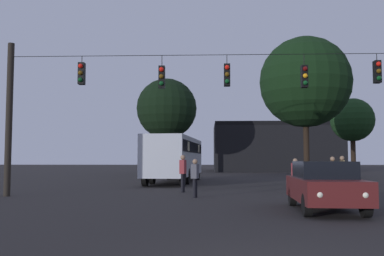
{
  "coord_description": "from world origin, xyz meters",
  "views": [
    {
      "loc": [
        -0.97,
        -6.35,
        1.6
      ],
      "look_at": [
        -1.63,
        11.13,
        2.85
      ],
      "focal_mm": 40.31,
      "sensor_mm": 36.0,
      "label": 1
    }
  ],
  "objects_px": {
    "pedestrian_trailing": "(342,170)",
    "city_bus": "(175,155)",
    "pedestrian_crossing_left": "(295,174)",
    "pedestrian_near_bus": "(195,176)",
    "pedestrian_crossing_right": "(333,171)",
    "car_near_right": "(324,185)",
    "tree_left_silhouette": "(305,82)",
    "tree_right_far": "(167,109)",
    "pedestrian_crossing_center": "(183,171)",
    "tree_behind_building": "(352,120)"
  },
  "relations": [
    {
      "from": "tree_behind_building",
      "to": "car_near_right",
      "type": "bearing_deg",
      "value": -110.39
    },
    {
      "from": "pedestrian_crossing_left",
      "to": "tree_left_silhouette",
      "type": "xyz_separation_m",
      "value": [
        1.93,
        6.22,
        5.4
      ]
    },
    {
      "from": "tree_behind_building",
      "to": "pedestrian_crossing_center",
      "type": "bearing_deg",
      "value": -130.11
    },
    {
      "from": "car_near_right",
      "to": "tree_left_silhouette",
      "type": "bearing_deg",
      "value": 79.52
    },
    {
      "from": "pedestrian_crossing_center",
      "to": "tree_left_silhouette",
      "type": "relative_size",
      "value": 0.2
    },
    {
      "from": "pedestrian_crossing_center",
      "to": "pedestrian_crossing_right",
      "type": "distance_m",
      "value": 7.48
    },
    {
      "from": "pedestrian_crossing_right",
      "to": "city_bus",
      "type": "bearing_deg",
      "value": 138.39
    },
    {
      "from": "pedestrian_crossing_right",
      "to": "tree_behind_building",
      "type": "relative_size",
      "value": 0.26
    },
    {
      "from": "pedestrian_trailing",
      "to": "city_bus",
      "type": "bearing_deg",
      "value": 144.46
    },
    {
      "from": "car_near_right",
      "to": "tree_left_silhouette",
      "type": "relative_size",
      "value": 0.48
    },
    {
      "from": "pedestrian_crossing_left",
      "to": "pedestrian_trailing",
      "type": "distance_m",
      "value": 3.76
    },
    {
      "from": "city_bus",
      "to": "pedestrian_crossing_center",
      "type": "bearing_deg",
      "value": -83.15
    },
    {
      "from": "pedestrian_crossing_right",
      "to": "tree_right_far",
      "type": "relative_size",
      "value": 0.17
    },
    {
      "from": "city_bus",
      "to": "pedestrian_crossing_right",
      "type": "xyz_separation_m",
      "value": [
        8.43,
        -7.49,
        -0.9
      ]
    },
    {
      "from": "pedestrian_crossing_center",
      "to": "pedestrian_near_bus",
      "type": "distance_m",
      "value": 2.85
    },
    {
      "from": "pedestrian_near_bus",
      "to": "tree_right_far",
      "type": "xyz_separation_m",
      "value": [
        -3.74,
        26.31,
        5.88
      ]
    },
    {
      "from": "tree_behind_building",
      "to": "pedestrian_trailing",
      "type": "bearing_deg",
      "value": -110.51
    },
    {
      "from": "city_bus",
      "to": "pedestrian_near_bus",
      "type": "bearing_deg",
      "value": -81.48
    },
    {
      "from": "city_bus",
      "to": "tree_right_far",
      "type": "xyz_separation_m",
      "value": [
        -2.05,
        14.98,
        4.9
      ]
    },
    {
      "from": "city_bus",
      "to": "pedestrian_crossing_left",
      "type": "relative_size",
      "value": 6.91
    },
    {
      "from": "car_near_right",
      "to": "tree_right_far",
      "type": "xyz_separation_m",
      "value": [
        -7.88,
        30.66,
        5.97
      ]
    },
    {
      "from": "tree_left_silhouette",
      "to": "pedestrian_crossing_center",
      "type": "bearing_deg",
      "value": -141.1
    },
    {
      "from": "tree_left_silhouette",
      "to": "tree_behind_building",
      "type": "xyz_separation_m",
      "value": [
        6.14,
        10.03,
        -1.47
      ]
    },
    {
      "from": "pedestrian_crossing_left",
      "to": "tree_right_far",
      "type": "bearing_deg",
      "value": 109.21
    },
    {
      "from": "city_bus",
      "to": "pedestrian_crossing_left",
      "type": "distance_m",
      "value": 10.99
    },
    {
      "from": "pedestrian_trailing",
      "to": "tree_left_silhouette",
      "type": "xyz_separation_m",
      "value": [
        -0.96,
        3.82,
        5.31
      ]
    },
    {
      "from": "pedestrian_near_bus",
      "to": "tree_behind_building",
      "type": "relative_size",
      "value": 0.24
    },
    {
      "from": "pedestrian_trailing",
      "to": "tree_left_silhouette",
      "type": "relative_size",
      "value": 0.19
    },
    {
      "from": "pedestrian_crossing_right",
      "to": "tree_left_silhouette",
      "type": "height_order",
      "value": "tree_left_silhouette"
    },
    {
      "from": "pedestrian_crossing_center",
      "to": "pedestrian_near_bus",
      "type": "xyz_separation_m",
      "value": [
        0.67,
        -2.77,
        -0.13
      ]
    },
    {
      "from": "pedestrian_crossing_right",
      "to": "tree_behind_building",
      "type": "xyz_separation_m",
      "value": [
        5.94,
        14.78,
        3.86
      ]
    },
    {
      "from": "city_bus",
      "to": "pedestrian_crossing_center",
      "type": "relative_size",
      "value": 6.26
    },
    {
      "from": "pedestrian_crossing_left",
      "to": "pedestrian_crossing_center",
      "type": "bearing_deg",
      "value": 175.6
    },
    {
      "from": "pedestrian_crossing_center",
      "to": "pedestrian_trailing",
      "type": "height_order",
      "value": "pedestrian_crossing_center"
    },
    {
      "from": "pedestrian_crossing_right",
      "to": "pedestrian_trailing",
      "type": "distance_m",
      "value": 1.2
    },
    {
      "from": "pedestrian_trailing",
      "to": "car_near_right",
      "type": "bearing_deg",
      "value": -110.2
    },
    {
      "from": "city_bus",
      "to": "pedestrian_near_bus",
      "type": "distance_m",
      "value": 11.49
    },
    {
      "from": "city_bus",
      "to": "pedestrian_trailing",
      "type": "xyz_separation_m",
      "value": [
        9.19,
        -6.56,
        -0.87
      ]
    },
    {
      "from": "pedestrian_crossing_right",
      "to": "pedestrian_near_bus",
      "type": "xyz_separation_m",
      "value": [
        -6.74,
        -3.83,
        -0.08
      ]
    },
    {
      "from": "pedestrian_near_bus",
      "to": "tree_left_silhouette",
      "type": "distance_m",
      "value": 12.07
    },
    {
      "from": "city_bus",
      "to": "tree_left_silhouette",
      "type": "relative_size",
      "value": 1.23
    },
    {
      "from": "pedestrian_crossing_center",
      "to": "pedestrian_trailing",
      "type": "distance_m",
      "value": 8.4
    },
    {
      "from": "car_near_right",
      "to": "pedestrian_crossing_left",
      "type": "distance_m",
      "value": 6.74
    },
    {
      "from": "city_bus",
      "to": "pedestrian_near_bus",
      "type": "xyz_separation_m",
      "value": [
        1.7,
        -11.32,
        -0.97
      ]
    },
    {
      "from": "pedestrian_crossing_center",
      "to": "pedestrian_crossing_right",
      "type": "relative_size",
      "value": 1.04
    },
    {
      "from": "tree_right_far",
      "to": "pedestrian_near_bus",
      "type": "bearing_deg",
      "value": -81.9
    },
    {
      "from": "tree_left_silhouette",
      "to": "pedestrian_crossing_right",
      "type": "bearing_deg",
      "value": -87.53
    },
    {
      "from": "pedestrian_near_bus",
      "to": "pedestrian_crossing_right",
      "type": "bearing_deg",
      "value": 29.63
    },
    {
      "from": "pedestrian_crossing_left",
      "to": "tree_left_silhouette",
      "type": "bearing_deg",
      "value": 72.72
    },
    {
      "from": "pedestrian_crossing_center",
      "to": "tree_right_far",
      "type": "height_order",
      "value": "tree_right_far"
    }
  ]
}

